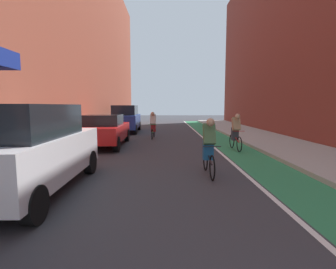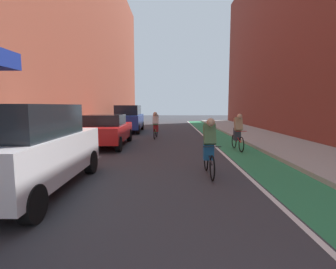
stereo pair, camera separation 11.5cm
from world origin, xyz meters
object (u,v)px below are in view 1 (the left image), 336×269
object	(u,v)px
cyclist_far	(153,124)
cyclist_trailing	(236,131)
cyclist_mid	(209,145)
parked_suv_white	(31,148)
parked_sedan_red	(104,130)
parked_suv_blue	(126,118)

from	to	relation	value
cyclist_far	cyclist_trailing	bearing A→B (deg)	-45.82
cyclist_mid	cyclist_far	distance (m)	8.30
parked_suv_white	parked_sedan_red	size ratio (longest dim) A/B	0.98
parked_suv_blue	cyclist_mid	distance (m)	12.50
parked_sedan_red	parked_suv_blue	distance (m)	6.63
parked_suv_white	cyclist_trailing	xyz separation A→B (m)	(6.06, 5.57, -0.17)
parked_sedan_red	cyclist_far	size ratio (longest dim) A/B	2.61
cyclist_trailing	cyclist_far	bearing A→B (deg)	134.18
parked_suv_blue	cyclist_trailing	distance (m)	9.78
parked_suv_white	cyclist_trailing	bearing A→B (deg)	42.58
parked_sedan_red	cyclist_mid	world-z (taller)	cyclist_mid
cyclist_mid	cyclist_trailing	world-z (taller)	cyclist_mid
parked_suv_white	cyclist_trailing	distance (m)	8.23
parked_sedan_red	parked_suv_blue	xyz separation A→B (m)	(0.00, 6.63, 0.23)
parked_suv_white	cyclist_far	distance (m)	9.78
parked_suv_white	cyclist_mid	bearing A→B (deg)	19.22
cyclist_mid	cyclist_trailing	bearing A→B (deg)	65.42
parked_suv_blue	cyclist_far	world-z (taller)	parked_suv_blue
parked_sedan_red	parked_suv_blue	world-z (taller)	parked_suv_blue
cyclist_mid	cyclist_trailing	distance (m)	4.52
cyclist_mid	cyclist_trailing	size ratio (longest dim) A/B	1.01
cyclist_far	cyclist_mid	bearing A→B (deg)	-76.32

